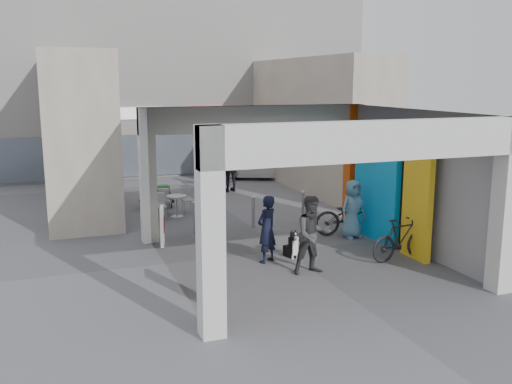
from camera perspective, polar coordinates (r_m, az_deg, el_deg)
name	(u,v)px	position (r m, az deg, el deg)	size (l,w,h in m)	color
ground	(284,251)	(14.29, 2.86, -5.89)	(90.00, 90.00, 0.00)	#5B5B60
arcade_canopy	(321,163)	(13.28, 6.49, 2.93)	(6.40, 6.45, 6.40)	#BAB9B5
far_building	(167,84)	(27.10, -8.85, 10.61)	(18.00, 4.08, 8.00)	silver
plaza_bldg_left	(75,131)	(20.16, -17.69, 5.83)	(2.00, 9.00, 5.00)	#B3A894
plaza_bldg_right	(317,124)	(22.43, 6.08, 6.78)	(2.00, 9.00, 5.00)	#B3A894
bollard_left	(195,217)	(15.89, -6.15, -2.55)	(0.09, 0.09, 0.88)	#979A9F
bollard_center	(253,212)	(16.38, -0.27, -2.03)	(0.09, 0.09, 0.90)	#979A9F
bollard_right	(303,207)	(16.91, 4.72, -1.55)	(0.09, 0.09, 0.95)	#979A9F
advert_board_near	(202,275)	(11.09, -5.38, -8.27)	(0.16, 0.56, 1.00)	white
advert_board_far	(162,226)	(14.85, -9.35, -3.34)	(0.20, 0.55, 1.00)	white
cafe_set	(172,206)	(18.08, -8.41, -1.43)	(1.33, 1.07, 0.80)	#A7A8AC
produce_stand	(157,199)	(19.23, -9.92, -0.73)	(1.09, 0.59, 0.72)	black
crate_stack	(202,183)	(22.07, -5.42, 0.91)	(0.53, 0.47, 0.56)	#195A24
border_collie	(293,246)	(13.72, 3.70, -5.44)	(0.25, 0.50, 0.69)	black
man_with_dog	(267,229)	(13.22, 1.09, -3.73)	(0.58, 0.38, 1.58)	black
man_back_turned	(313,235)	(12.51, 5.69, -4.30)	(0.84, 0.65, 1.73)	#373739
man_elderly	(353,209)	(15.48, 9.65, -1.68)	(0.77, 0.50, 1.58)	#5587A6
man_crates	(231,168)	(21.61, -2.55, 2.45)	(1.08, 0.45, 1.84)	black
bicycle_front	(351,216)	(15.82, 9.48, -2.34)	(0.71, 2.04, 1.07)	black
bicycle_rear	(401,239)	(13.87, 14.32, -4.58)	(0.48, 1.69, 1.02)	black
white_van	(255,163)	(24.54, -0.08, 2.90)	(1.57, 3.90, 1.33)	white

